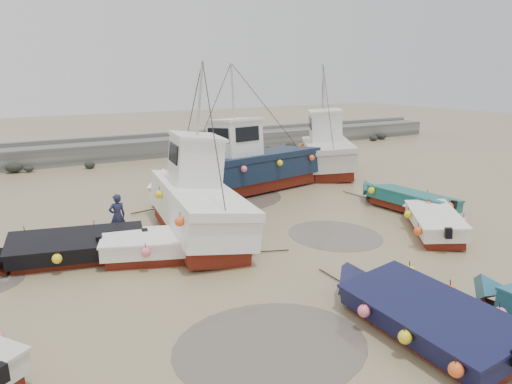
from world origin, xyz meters
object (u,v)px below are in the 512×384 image
Objects in this scene: dinghy_4 at (65,246)px; dinghy_6 at (405,197)px; cabin_boat_3 at (328,149)px; cabin_boat_1 at (191,199)px; cabin_boat_2 at (244,166)px; person at (119,238)px; dinghy_3 at (434,218)px; dinghy_1 at (420,309)px; dinghy_5 at (175,242)px.

dinghy_6 is (13.84, -1.14, 0.00)m from dinghy_4.
cabin_boat_1 is at bearing -118.43° from cabin_boat_3.
cabin_boat_2 reaches higher than dinghy_6.
dinghy_4 reaches higher than person.
dinghy_1 is at bearing -103.92° from dinghy_3.
person is at bearing -125.92° from cabin_boat_3.
dinghy_3 is 0.51× the size of cabin_boat_2.
dinghy_1 is 0.63× the size of cabin_boat_2.
dinghy_5 is at bearing -101.73° from dinghy_4.
dinghy_3 is 9.65m from dinghy_5.
cabin_boat_1 is at bearing 158.31° from person.
dinghy_6 is 9.46m from cabin_boat_1.
dinghy_1 is 7.87m from dinghy_3.
dinghy_1 and dinghy_3 have the same top height.
cabin_boat_3 is at bearing -84.18° from cabin_boat_2.
dinghy_5 is at bearing 178.74° from dinghy_6.
dinghy_3 is 0.54× the size of cabin_boat_1.
dinghy_6 is 0.62× the size of cabin_boat_1.
dinghy_1 is 18.93m from cabin_boat_3.
dinghy_3 is 11.64m from person.
person is (-0.99, 2.92, -0.55)m from dinghy_5.
dinghy_4 is 0.76× the size of cabin_boat_3.
dinghy_4 and dinghy_6 have the same top height.
dinghy_3 is 0.84× the size of dinghy_4.
dinghy_3 is at bearing 151.13° from person.
dinghy_3 is 13.01m from dinghy_4.
cabin_boat_2 reaches higher than dinghy_5.
dinghy_3 is 3.08m from dinghy_6.
dinghy_5 reaches higher than person.
dinghy_5 is (-9.34, 2.41, 0.00)m from dinghy_3.
dinghy_3 is at bearing -18.84° from cabin_boat_1.
dinghy_3 is 3.25× the size of person.
dinghy_6 is 3.78× the size of person.
dinghy_3 is at bearing -172.31° from cabin_boat_2.
cabin_boat_1 is at bearing -170.92° from dinghy_3.
person is (-11.75, 2.59, -0.54)m from dinghy_6.
dinghy_6 is (10.76, 0.33, -0.00)m from dinghy_5.
cabin_boat_1 reaches higher than dinghy_5.
person is at bearing 164.54° from dinghy_6.
cabin_boat_1 and cabin_boat_2 have the same top height.
dinghy_4 is 4.66m from cabin_boat_1.
cabin_boat_3 is (10.18, 15.94, 0.84)m from dinghy_1.
dinghy_3 is at bearing 41.06° from dinghy_1.
cabin_boat_3 reaches higher than person.
dinghy_6 is 7.79m from cabin_boat_2.
cabin_boat_1 is at bearing 123.47° from cabin_boat_2.
cabin_boat_2 is at bearing 54.41° from cabin_boat_1.
cabin_boat_3 is 5.09× the size of person.
dinghy_5 is 0.56× the size of cabin_boat_2.
dinghy_1 is 1.04× the size of dinghy_4.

